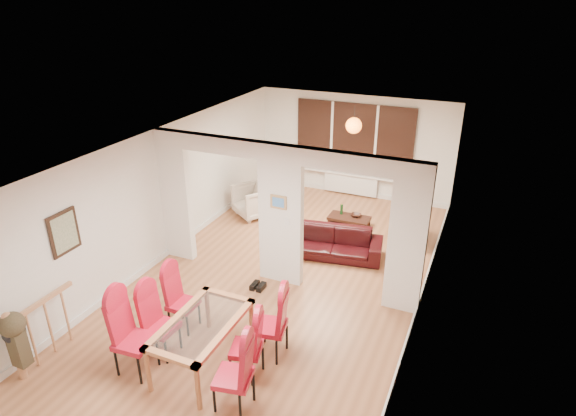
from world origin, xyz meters
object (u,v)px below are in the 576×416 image
Objects in this scene: dining_chair_la at (134,336)px; dining_table at (203,343)px; dining_chair_lb at (161,323)px; bottle at (342,209)px; armchair at (254,201)px; television at (415,230)px; coffee_table at (349,221)px; dining_chair_rc at (270,322)px; dining_chair_lc at (183,300)px; bowl at (356,215)px; dining_chair_rb at (246,344)px; person at (267,181)px; dining_chair_ra at (233,372)px; sofa at (333,243)px.

dining_table is at bearing 26.81° from dining_chair_la.
dining_chair_lb reaches higher than bottle.
dining_chair_lb is at bearing -43.77° from armchair.
coffee_table is at bearing 70.26° from television.
dining_chair_rc is at bearing 26.74° from dining_chair_lb.
dining_chair_lc is 1.09× the size of television.
dining_table is 0.69m from dining_chair_lb.
bottle is at bearing -176.50° from bowl.
dining_chair_lb is 4.58× the size of bowl.
dining_chair_lb reaches higher than dining_chair_lc.
dining_chair_rb is 5.22m from armchair.
dining_chair_la reaches higher than dining_chair_rb.
dining_chair_lc is at bearing 82.18° from dining_chair_la.
armchair is (-2.41, 4.17, -0.18)m from dining_chair_rc.
dining_chair_lc is at bearing -103.55° from bottle.
dining_chair_rb is 0.92× the size of dining_chair_rc.
television is at bearing 91.48° from person.
dining_chair_rb reaches higher than bottle.
dining_chair_lc is at bearing 141.62° from dining_table.
dining_chair_ra is at bearing 153.63° from television.
dining_table is at bearing 135.28° from dining_chair_ra.
coffee_table is at bearing 80.26° from dining_chair_ra.
dining_chair_rb is (1.44, 0.55, -0.08)m from dining_chair_la.
armchair is at bearing -84.45° from person.
dining_chair_rb reaches higher than sofa.
coffee_table is at bearing 71.23° from dining_chair_la.
dining_table is 5.21m from bottle.
person is at bearing 90.61° from dining_chair_la.
sofa reaches higher than television.
dining_chair_lc reaches higher than bowl.
bowl is at bearing 79.38° from sofa.
bottle is at bearing 82.36° from dining_chair_ra.
dining_chair_lc and dining_chair_rb have the same top height.
dining_table is 5.36m from television.
dining_chair_rb is at bearing -99.74° from sofa.
armchair is at bearing -167.59° from bottle.
dining_chair_la is at bearing -92.97° from dining_chair_lc.
bottle is at bearing 68.57° from television.
coffee_table is at bearing 83.33° from dining_table.
dining_chair_rc reaches higher than coffee_table.
dining_chair_rc is (1.44, 0.62, 0.02)m from dining_chair_lb.
bowl is (2.36, 0.47, -0.13)m from armchair.
sofa reaches higher than coffee_table.
dining_chair_lb is 1.33m from dining_chair_rb.
dining_chair_rc is at bearing -85.22° from bottle.
person is (-2.06, 4.21, 0.36)m from dining_chair_rc.
bowl is at bearing 72.54° from dining_chair_lc.
television is (1.32, 5.44, -0.29)m from dining_chair_ra.
dining_chair_rc is 4.65m from bowl.
dining_table is 1.51× the size of dining_chair_lc.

